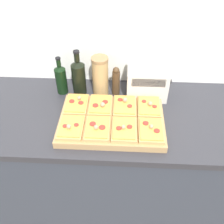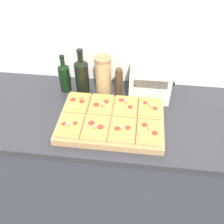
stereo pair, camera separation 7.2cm
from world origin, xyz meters
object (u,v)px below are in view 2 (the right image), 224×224
cutting_board (111,121)px  wine_bottle (82,75)px  toaster_oven (150,83)px  grain_jar_tall (103,76)px  pepper_mill (119,81)px  olive_oil_bottle (65,77)px

cutting_board → wine_bottle: (-0.21, 0.27, 0.10)m
wine_bottle → toaster_oven: wine_bottle is taller
grain_jar_tall → pepper_mill: size_ratio=1.32×
wine_bottle → toaster_oven: bearing=-0.1°
wine_bottle → grain_jar_tall: wine_bottle is taller
olive_oil_bottle → wine_bottle: (0.11, 0.00, 0.02)m
wine_bottle → pepper_mill: (0.22, 0.00, -0.03)m
olive_oil_bottle → wine_bottle: wine_bottle is taller
wine_bottle → pepper_mill: size_ratio=1.53×
cutting_board → wine_bottle: bearing=128.0°
wine_bottle → grain_jar_tall: bearing=0.0°
cutting_board → pepper_mill: bearing=87.6°
olive_oil_bottle → wine_bottle: bearing=0.0°
olive_oil_bottle → toaster_oven: (0.51, -0.00, -0.01)m
grain_jar_tall → pepper_mill: bearing=0.0°
wine_bottle → grain_jar_tall: 0.13m
olive_oil_bottle → toaster_oven: bearing=-0.1°
olive_oil_bottle → pepper_mill: (0.33, 0.00, -0.01)m
olive_oil_bottle → toaster_oven: size_ratio=0.93×
grain_jar_tall → pepper_mill: grain_jar_tall is taller
cutting_board → olive_oil_bottle: 0.42m
olive_oil_bottle → grain_jar_tall: bearing=0.0°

